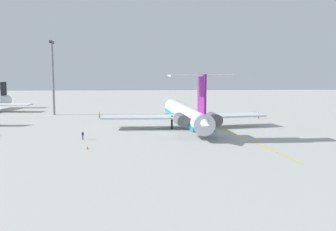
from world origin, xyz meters
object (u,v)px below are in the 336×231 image
Objects in this scene: ground_crew_portside at (100,114)px; main_jetliner at (186,114)px; ground_crew_starboard at (83,134)px; safety_cone_wingtip at (87,147)px; safety_cone_nose at (125,116)px; light_mast at (53,74)px; ground_crew_near_nose at (259,115)px; ground_crew_near_tail at (255,114)px.

main_jetliner is at bearing 13.36° from ground_crew_portside.
ground_crew_starboard is at bearing 115.56° from main_jetliner.
main_jetliner reaches higher than safety_cone_wingtip.
ground_crew_portside is at bearing 110.24° from safety_cone_nose.
ground_crew_starboard is 47.49m from light_mast.
ground_crew_starboard is at bearing 13.95° from safety_cone_wingtip.
safety_cone_wingtip is at bearing 31.34° from ground_crew_starboard.
ground_crew_near_nose is 53.88m from ground_crew_starboard.
ground_crew_near_nose is (17.88, -22.66, -2.37)m from main_jetliner.
ground_crew_portside is at bearing -129.49° from ground_crew_near_tail.
ground_crew_near_tail is 44.70m from ground_crew_portside.
main_jetliner is 1.96× the size of light_mast.
safety_cone_wingtip is 0.02× the size of light_mast.
ground_crew_portside is at bearing 121.41° from ground_crew_near_nose.
safety_cone_wingtip is (-41.66, 41.54, -0.79)m from ground_crew_near_tail.
ground_crew_near_tail is 54.65m from ground_crew_starboard.
ground_crew_starboard is 3.11× the size of safety_cone_wingtip.
ground_crew_portside is 3.25× the size of safety_cone_wingtip.
safety_cone_wingtip is at bearing -28.72° from ground_crew_portside.
main_jetliner is 25.26m from ground_crew_starboard.
ground_crew_portside is (3.77, 45.25, -0.00)m from ground_crew_near_nose.
ground_crew_near_nose reaches higher than ground_crew_starboard.
light_mast is at bearing 114.28° from ground_crew_near_nose.
safety_cone_nose is at bearing -5.07° from safety_cone_wingtip.
safety_cone_nose is (2.66, -7.21, -0.86)m from ground_crew_portside.
main_jetliner is at bearing -41.91° from safety_cone_wingtip.
ground_crew_near_nose is 3.25× the size of safety_cone_wingtip.
light_mast reaches higher than safety_cone_wingtip.
safety_cone_wingtip is (-21.67, 19.46, -3.23)m from main_jetliner.
ground_crew_near_tail reaches higher than safety_cone_wingtip.
light_mast is (10.57, 59.60, 11.38)m from ground_crew_near_tail.
safety_cone_nose is 0.02× the size of light_mast.
ground_crew_near_nose reaches higher than safety_cone_nose.
main_jetliner reaches higher than safety_cone_nose.
light_mast is at bearing 19.08° from safety_cone_wingtip.
safety_cone_wingtip is (-39.55, 42.11, -0.86)m from ground_crew_near_nose.
safety_cone_wingtip is at bearing -160.92° from light_mast.
ground_crew_near_tail is 3.05× the size of safety_cone_wingtip.
light_mast is at bearing 74.25° from safety_cone_nose.
light_mast reaches higher than ground_crew_starboard.
ground_crew_starboard is (-34.41, -0.92, -0.05)m from ground_crew_portside.
light_mast reaches higher than ground_crew_near_tail.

